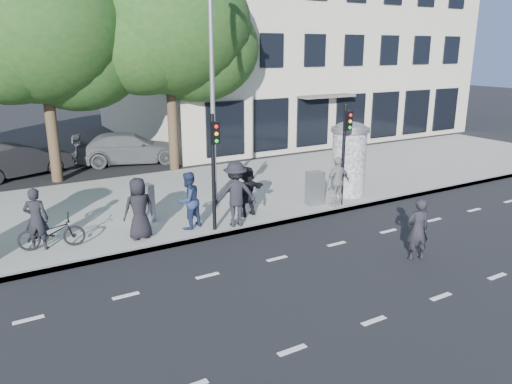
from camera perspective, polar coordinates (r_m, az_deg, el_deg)
ground at (r=12.13m, az=6.05°, el=-9.88°), size 120.00×120.00×0.00m
sidewalk at (r=18.25m, az=-8.08°, el=-0.69°), size 40.00×8.00×0.15m
curb at (r=14.85m, az=-2.13°, el=-4.49°), size 40.00×0.10×0.16m
lane_dash_near at (r=10.66m, az=13.31°, el=-14.13°), size 32.00×0.12×0.01m
lane_dash_far at (r=13.17m, az=2.39°, el=-7.61°), size 32.00×0.12×0.01m
ad_column_right at (r=18.24m, az=10.57°, el=3.94°), size 1.36×1.36×2.65m
traffic_pole_near at (r=14.18m, az=-4.82°, el=3.57°), size 0.22×0.31×3.40m
traffic_pole_far at (r=16.79m, az=10.13°, el=5.33°), size 0.22×0.31×3.40m
street_lamp at (r=17.02m, az=-4.99°, el=14.35°), size 0.25×0.93×8.00m
tree_near_left at (r=21.62m, az=-23.42°, el=16.88°), size 6.80×6.80×8.97m
tree_center at (r=22.52m, az=-10.03°, el=18.46°), size 7.00×7.00×9.30m
building at (r=34.19m, az=2.45°, el=17.25°), size 20.30×15.85×12.00m
ped_a at (r=14.18m, az=-13.24°, el=-1.86°), size 0.88×0.59×1.75m
ped_b at (r=14.28m, az=-23.82°, el=-2.84°), size 0.73×0.61×1.69m
ped_c at (r=14.75m, az=-7.75°, el=-0.97°), size 1.01×0.91×1.71m
ped_d at (r=14.82m, az=-2.35°, el=-0.23°), size 1.42×1.04×1.96m
ped_e at (r=16.99m, az=9.32°, el=1.19°), size 1.00×0.59×1.67m
ped_f at (r=15.76m, az=-1.03°, el=0.10°), size 1.55×0.74×1.60m
man_road at (r=13.49m, az=18.01°, el=-4.08°), size 0.69×0.56×1.65m
bicycle at (r=14.34m, az=-22.35°, el=-4.29°), size 0.93×1.78×0.89m
cabinet_left at (r=15.59m, az=-12.69°, el=-1.30°), size 0.60×0.46×1.17m
cabinet_right at (r=17.04m, az=6.74°, el=0.43°), size 0.55×0.41×1.15m
car_mid at (r=23.51m, az=-25.49°, el=3.29°), size 2.89×4.60×1.43m
car_right at (r=24.55m, az=-14.29°, el=4.88°), size 3.12×5.36×1.46m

